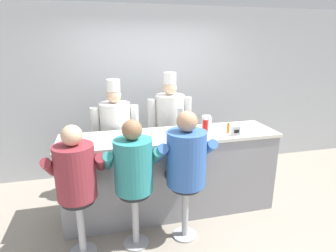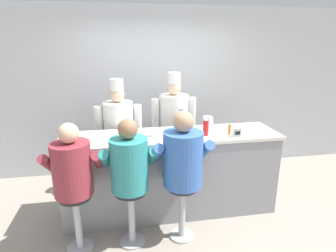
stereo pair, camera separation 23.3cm
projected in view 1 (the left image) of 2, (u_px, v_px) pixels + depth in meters
The scene contains 17 objects.
ground_plane at pixel (177, 224), 3.44m from camera, with size 20.00×20.00×0.00m, color #9E9384.
wall_back at pixel (150, 92), 4.63m from camera, with size 10.00×0.06×2.70m.
diner_counter at pixel (171, 173), 3.61m from camera, with size 2.70×0.67×1.05m.
ketchup_bottle_red at pixel (205, 126), 3.42m from camera, with size 0.07×0.07×0.24m.
mustard_bottle_yellow at pixel (190, 128), 3.40m from camera, with size 0.06×0.06×0.20m.
hot_sauce_bottle_orange at pixel (228, 128), 3.49m from camera, with size 0.03×0.03×0.13m.
water_pitcher_clear at pixel (206, 124), 3.55m from camera, with size 0.13×0.12×0.20m.
breakfast_plate at pixel (133, 142), 3.14m from camera, with size 0.23×0.23×0.05m.
cereal_bowl at pixel (75, 148), 2.95m from camera, with size 0.15×0.15×0.05m.
coffee_mug_white at pixel (154, 133), 3.37m from camera, with size 0.13×0.09×0.09m.
cup_stack_steel at pixel (180, 119), 3.54m from camera, with size 0.09×0.09×0.31m.
napkin_dispenser_chrome at pixel (236, 131), 3.41m from camera, with size 0.10×0.06×0.11m.
diner_seated_maroon at pixel (76, 175), 2.75m from camera, with size 0.59×0.58×1.41m.
diner_seated_teal at pixel (133, 168), 2.88m from camera, with size 0.60×0.59×1.42m.
diner_seated_blue at pixel (185, 161), 3.01m from camera, with size 0.64×0.63×1.48m.
cook_in_whites_near at pixel (116, 133), 3.92m from camera, with size 0.65×0.42×1.67m.
cook_in_whites_far at pixel (170, 124), 4.26m from camera, with size 0.67×0.43×1.72m.
Camera 1 is at (-0.83, -2.84, 2.14)m, focal length 30.00 mm.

